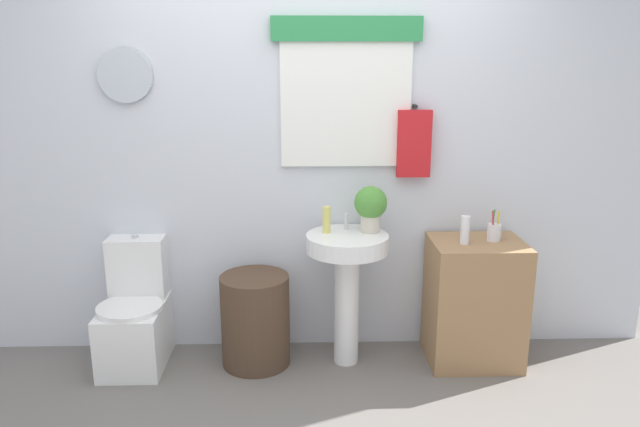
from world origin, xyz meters
name	(u,v)px	position (x,y,z in m)	size (l,w,h in m)	color
back_wall	(306,144)	(0.00, 1.15, 1.31)	(4.40, 0.18, 2.60)	silver
toilet	(136,317)	(-1.04, 0.89, 0.29)	(0.38, 0.51, 0.78)	white
laundry_hamper	(255,320)	(-0.31, 0.85, 0.28)	(0.41, 0.41, 0.56)	#4C3828
pedestal_sink	(347,269)	(0.24, 0.85, 0.60)	(0.48, 0.48, 0.81)	white
faucet	(346,221)	(0.24, 0.97, 0.86)	(0.03, 0.03, 0.10)	silver
wooden_cabinet	(474,302)	(1.02, 0.85, 0.38)	(0.55, 0.44, 0.76)	#9E754C
soap_bottle	(327,220)	(0.12, 0.90, 0.89)	(0.05, 0.05, 0.16)	#DBD166
potted_plant	(371,206)	(0.38, 0.91, 0.97)	(0.19, 0.19, 0.28)	beige
lotion_bottle	(465,230)	(0.92, 0.81, 0.85)	(0.05, 0.05, 0.17)	white
toothbrush_cup	(494,232)	(1.11, 0.87, 0.82)	(0.08, 0.08, 0.19)	silver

